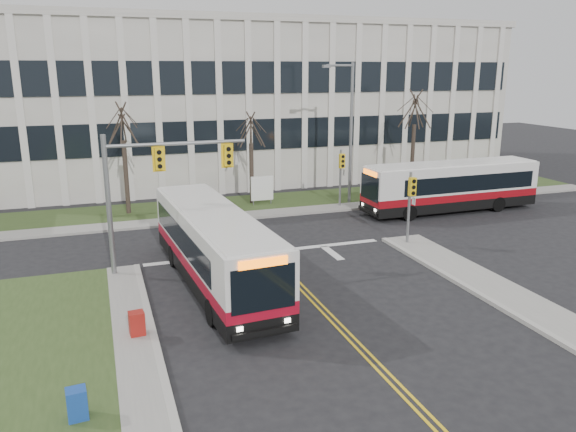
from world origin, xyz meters
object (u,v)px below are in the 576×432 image
at_px(streetlight, 349,126).
at_px(directory_sign, 262,189).
at_px(bus_cross, 450,188).
at_px(bus_main, 214,249).
at_px(newspaper_box_blue, 77,406).
at_px(newspaper_box_red, 137,325).

distance_m(streetlight, directory_sign, 6.96).
relative_size(directory_sign, bus_cross, 0.17).
xyz_separation_m(streetlight, directory_sign, (-5.53, 1.30, -4.02)).
height_order(directory_sign, bus_cross, bus_cross).
xyz_separation_m(streetlight, bus_main, (-11.34, -11.41, -3.63)).
xyz_separation_m(directory_sign, bus_cross, (10.88, -5.19, 0.36)).
bearing_deg(bus_main, newspaper_box_blue, -126.66).
height_order(newspaper_box_blue, newspaper_box_red, same).
height_order(bus_cross, newspaper_box_blue, bus_cross).
xyz_separation_m(directory_sign, newspaper_box_red, (-9.30, -16.65, -0.70)).
xyz_separation_m(directory_sign, bus_main, (-5.81, -12.71, 0.39)).
relative_size(directory_sign, newspaper_box_red, 2.11).
relative_size(bus_main, bus_cross, 1.02).
xyz_separation_m(directory_sign, newspaper_box_blue, (-11.12, -20.95, -0.70)).
bearing_deg(bus_cross, newspaper_box_blue, -55.25).
distance_m(directory_sign, newspaper_box_blue, 23.73).
relative_size(bus_cross, newspaper_box_red, 12.05).
bearing_deg(bus_main, newspaper_box_red, -135.42).
relative_size(streetlight, newspaper_box_red, 9.68).
xyz_separation_m(newspaper_box_blue, newspaper_box_red, (1.82, 4.30, 0.00)).
bearing_deg(bus_cross, bus_main, -66.60).
bearing_deg(newspaper_box_blue, newspaper_box_red, 61.76).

